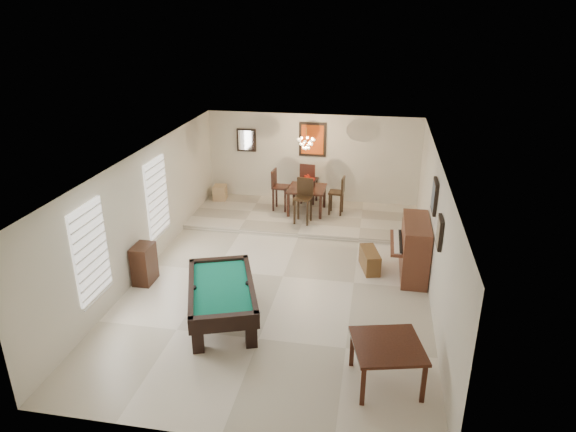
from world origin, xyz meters
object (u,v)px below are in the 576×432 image
(dining_chair_south, at_px, (303,201))
(dining_chair_east, at_px, (336,195))
(pool_table, at_px, (222,303))
(upright_piano, at_px, (408,248))
(corner_bench, at_px, (220,192))
(chandelier, at_px, (306,140))
(dining_chair_north, at_px, (309,183))
(apothecary_chest, at_px, (144,264))
(piano_bench, at_px, (370,260))
(flower_vase, at_px, (307,179))
(dining_table, at_px, (307,198))
(dining_chair_west, at_px, (281,190))
(square_table, at_px, (386,364))

(dining_chair_south, distance_m, dining_chair_east, 1.11)
(pool_table, height_order, upright_piano, upright_piano)
(corner_bench, relative_size, chandelier, 0.74)
(dining_chair_north, height_order, dining_chair_east, dining_chair_north)
(apothecary_chest, distance_m, dining_chair_north, 5.66)
(apothecary_chest, bearing_deg, dining_chair_east, 49.72)
(dining_chair_east, height_order, corner_bench, dining_chair_east)
(piano_bench, bearing_deg, dining_chair_east, 109.45)
(flower_vase, bearing_deg, dining_table, 0.00)
(dining_chair_north, xyz_separation_m, dining_chair_west, (-0.68, -0.70, -0.02))
(dining_chair_north, relative_size, chandelier, 1.97)
(apothecary_chest, relative_size, dining_chair_east, 0.79)
(dining_chair_east, bearing_deg, flower_vase, -84.40)
(dining_chair_north, height_order, chandelier, chandelier)
(pool_table, height_order, dining_table, dining_table)
(pool_table, distance_m, dining_chair_west, 5.34)
(piano_bench, height_order, dining_chair_south, dining_chair_south)
(upright_piano, bearing_deg, square_table, -96.75)
(piano_bench, relative_size, corner_bench, 1.79)
(square_table, bearing_deg, piano_bench, 95.52)
(square_table, xyz_separation_m, dining_chair_east, (-1.36, 6.49, 0.29))
(dining_chair_south, bearing_deg, pool_table, -92.32)
(dining_chair_south, bearing_deg, dining_chair_east, 52.24)
(square_table, xyz_separation_m, corner_bench, (-4.77, 7.01, -0.03))
(pool_table, bearing_deg, apothecary_chest, 131.86)
(dining_table, height_order, dining_chair_west, dining_chair_west)
(square_table, xyz_separation_m, apothecary_chest, (-4.93, 2.27, 0.06))
(upright_piano, xyz_separation_m, corner_bench, (-5.20, 3.45, -0.29))
(upright_piano, distance_m, piano_bench, 0.87)
(apothecary_chest, bearing_deg, chandelier, 54.61)
(dining_table, height_order, corner_bench, dining_table)
(dining_chair_north, distance_m, corner_bench, 2.62)
(dining_chair_south, distance_m, dining_chair_north, 1.51)
(square_table, xyz_separation_m, dining_chair_south, (-2.14, 5.71, 0.35))
(chandelier, bearing_deg, upright_piano, -45.54)
(dining_chair_east, relative_size, chandelier, 1.73)
(square_table, distance_m, dining_chair_north, 7.55)
(square_table, distance_m, dining_chair_south, 6.11)
(square_table, height_order, corner_bench, square_table)
(flower_vase, distance_m, dining_chair_west, 0.82)
(piano_bench, bearing_deg, dining_chair_south, 130.90)
(flower_vase, xyz_separation_m, dining_chair_west, (-0.73, 0.05, -0.38))
(piano_bench, distance_m, dining_chair_east, 3.04)
(upright_piano, relative_size, dining_chair_east, 1.41)
(dining_chair_north, distance_m, chandelier, 1.81)
(pool_table, distance_m, upright_piano, 4.12)
(upright_piano, distance_m, flower_vase, 3.90)
(pool_table, bearing_deg, corner_bench, 88.03)
(corner_bench, bearing_deg, flower_vase, -11.81)
(pool_table, height_order, piano_bench, pool_table)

